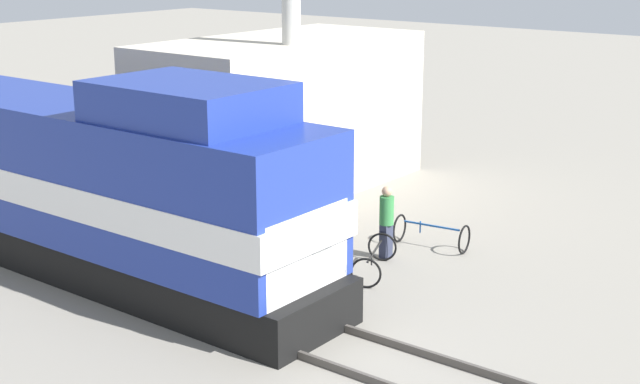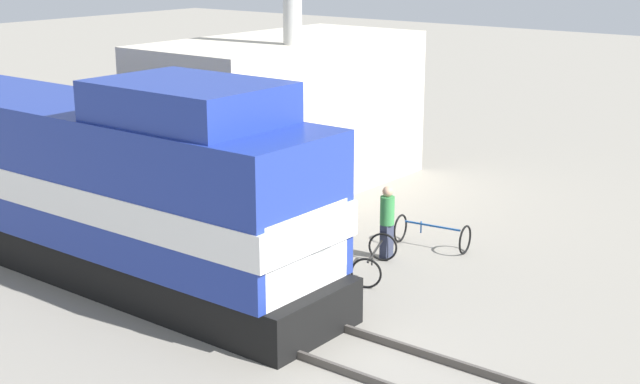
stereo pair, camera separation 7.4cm
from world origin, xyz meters
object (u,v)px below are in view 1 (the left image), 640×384
at_px(vendor_umbrella, 248,158).
at_px(bicycle_spare, 374,259).
at_px(utility_pole, 291,43).
at_px(person_bystander, 386,219).
at_px(bicycle, 431,233).
at_px(locomotive, 54,175).
at_px(billboard_sign, 228,123).

bearing_deg(vendor_umbrella, bicycle_spare, -100.45).
height_order(utility_pole, vendor_umbrella, utility_pole).
bearing_deg(person_bystander, bicycle, -18.51).
bearing_deg(locomotive, utility_pole, -12.42).
distance_m(utility_pole, vendor_umbrella, 3.68).
bearing_deg(billboard_sign, bicycle, -89.23).
relative_size(utility_pole, person_bystander, 5.11).
bearing_deg(bicycle_spare, bicycle, 65.58).
xyz_separation_m(locomotive, utility_pole, (6.91, -1.52, 2.56)).
relative_size(locomotive, bicycle, 9.05).
xyz_separation_m(locomotive, billboard_sign, (5.90, -0.00, 0.29)).
bearing_deg(utility_pole, vendor_umbrella, -168.34).
relative_size(utility_pole, bicycle_spare, 4.66).
distance_m(billboard_sign, bicycle_spare, 7.25).
distance_m(vendor_umbrella, bicycle_spare, 4.90).
bearing_deg(bicycle_spare, vendor_umbrella, 147.20).
distance_m(locomotive, billboard_sign, 5.90).
height_order(vendor_umbrella, bicycle, vendor_umbrella).
height_order(locomotive, vendor_umbrella, locomotive).
xyz_separation_m(vendor_umbrella, billboard_sign, (1.42, 2.02, 0.44)).
relative_size(locomotive, person_bystander, 9.38).
bearing_deg(locomotive, bicycle_spare, -61.16).
height_order(vendor_umbrella, person_bystander, vendor_umbrella).
bearing_deg(bicycle, person_bystander, -25.46).
bearing_deg(locomotive, person_bystander, -53.30).
xyz_separation_m(utility_pole, bicycle, (-0.92, -5.16, -4.23)).
distance_m(utility_pole, bicycle_spare, 7.38).
bearing_deg(bicycle, locomotive, -55.11).
bearing_deg(billboard_sign, bicycle_spare, -108.93).
distance_m(locomotive, bicycle, 9.13).
height_order(billboard_sign, bicycle_spare, billboard_sign).
relative_size(vendor_umbrella, person_bystander, 1.23).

